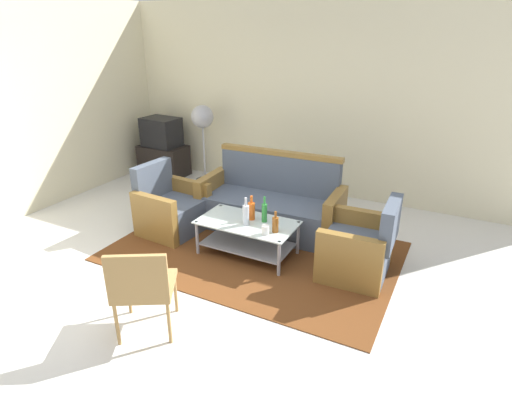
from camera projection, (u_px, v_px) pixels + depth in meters
name	position (u px, v px, depth m)	size (l,w,h in m)	color
ground_plane	(210.00, 286.00, 4.28)	(14.00, 14.00, 0.00)	silver
wall_back	(319.00, 101.00, 6.24)	(6.52, 0.12, 2.80)	beige
rug	(254.00, 251.00, 4.93)	(3.20, 2.09, 0.01)	brown
couch	(271.00, 206.00, 5.38)	(1.83, 0.81, 0.96)	#4C5666
armchair_left	(171.00, 210.00, 5.33)	(0.75, 0.81, 0.85)	#4C5666
armchair_right	(359.00, 249.00, 4.39)	(0.73, 0.79, 0.85)	#4C5666
coffee_table	(247.00, 233.00, 4.77)	(1.10, 0.60, 0.40)	silver
bottle_green	(264.00, 212.00, 4.68)	(0.06, 0.06, 0.30)	#2D8C38
bottle_orange	(251.00, 210.00, 4.74)	(0.08, 0.08, 0.28)	#D85919
bottle_clear	(246.00, 214.00, 4.61)	(0.07, 0.07, 0.32)	silver
bottle_brown	(275.00, 224.00, 4.45)	(0.07, 0.07, 0.24)	brown
cup	(265.00, 230.00, 4.42)	(0.08, 0.08, 0.10)	silver
tv_stand	(164.00, 160.00, 7.37)	(0.80, 0.50, 0.52)	black
television	(162.00, 132.00, 7.17)	(0.63, 0.48, 0.48)	black
pedestal_fan	(203.00, 121.00, 6.77)	(0.36, 0.36, 1.27)	#2D2D33
wicker_chair	(142.00, 285.00, 3.43)	(0.66, 0.66, 0.84)	#AD844C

